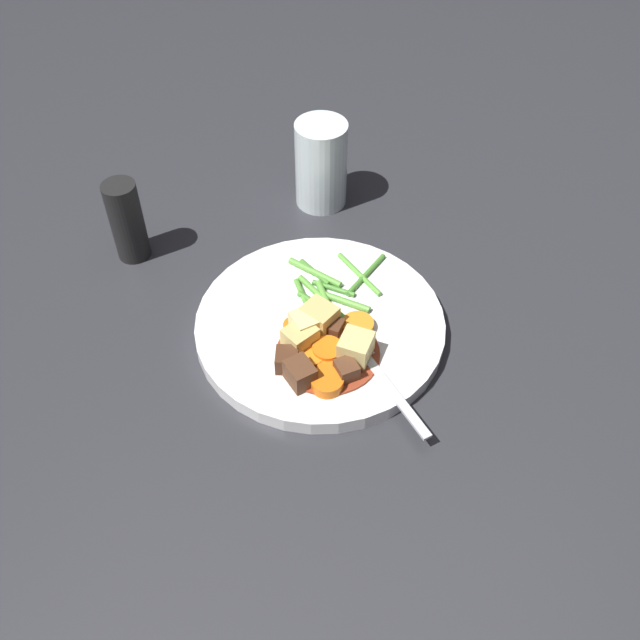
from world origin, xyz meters
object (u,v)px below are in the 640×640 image
(carrot_slice_5, at_px, (311,357))
(meat_chunk_1, at_px, (300,374))
(dinner_plate, at_px, (320,325))
(carrot_slice_0, at_px, (361,340))
(carrot_slice_7, at_px, (327,382))
(potato_chunk_0, at_px, (317,318))
(potato_chunk_2, at_px, (307,325))
(potato_chunk_3, at_px, (300,338))
(meat_chunk_2, at_px, (347,370))
(carrot_slice_2, at_px, (324,339))
(fork, at_px, (377,371))
(carrot_slice_1, at_px, (328,351))
(carrot_slice_3, at_px, (358,325))
(pepper_mill, at_px, (127,221))
(meat_chunk_3, at_px, (330,327))
(carrot_slice_4, at_px, (329,371))
(meat_chunk_0, at_px, (287,360))
(carrot_slice_6, at_px, (296,327))
(potato_chunk_1, at_px, (356,348))
(water_glass, at_px, (321,164))

(carrot_slice_5, height_order, meat_chunk_1, meat_chunk_1)
(dinner_plate, distance_m, carrot_slice_0, 0.06)
(carrot_slice_7, distance_m, potato_chunk_0, 0.08)
(potato_chunk_2, xyz_separation_m, potato_chunk_3, (0.02, -0.01, -0.00))
(carrot_slice_0, bearing_deg, meat_chunk_2, -15.91)
(carrot_slice_0, bearing_deg, dinner_plate, -123.23)
(carrot_slice_2, xyz_separation_m, fork, (0.04, 0.06, -0.00))
(carrot_slice_1, height_order, carrot_slice_3, carrot_slice_1)
(carrot_slice_2, bearing_deg, pepper_mill, -120.56)
(meat_chunk_3, height_order, pepper_mill, pepper_mill)
(carrot_slice_7, bearing_deg, meat_chunk_1, -99.84)
(dinner_plate, relative_size, potato_chunk_2, 8.73)
(meat_chunk_2, bearing_deg, carrot_slice_7, -54.70)
(carrot_slice_4, height_order, pepper_mill, pepper_mill)
(carrot_slice_0, height_order, meat_chunk_0, meat_chunk_0)
(pepper_mill, bearing_deg, dinner_plate, 64.63)
(carrot_slice_3, distance_m, potato_chunk_0, 0.05)
(carrot_slice_6, height_order, potato_chunk_1, potato_chunk_1)
(carrot_slice_4, bearing_deg, meat_chunk_3, -178.56)
(meat_chunk_3, bearing_deg, meat_chunk_0, -40.62)
(carrot_slice_4, height_order, potato_chunk_2, potato_chunk_2)
(meat_chunk_1, bearing_deg, carrot_slice_5, 162.38)
(carrot_slice_0, distance_m, meat_chunk_3, 0.04)
(pepper_mill, bearing_deg, meat_chunk_3, 62.36)
(potato_chunk_1, relative_size, potato_chunk_2, 1.05)
(potato_chunk_3, relative_size, fork, 0.21)
(carrot_slice_5, xyz_separation_m, water_glass, (-0.30, -0.01, 0.04))
(fork, bearing_deg, water_glass, -165.75)
(carrot_slice_7, relative_size, potato_chunk_3, 1.04)
(dinner_plate, xyz_separation_m, pepper_mill, (-0.11, -0.24, 0.04))
(potato_chunk_2, height_order, fork, potato_chunk_2)
(meat_chunk_2, relative_size, pepper_mill, 0.21)
(carrot_slice_2, xyz_separation_m, carrot_slice_6, (-0.02, -0.03, -0.00))
(potato_chunk_3, bearing_deg, carrot_slice_0, 98.75)
(carrot_slice_5, distance_m, water_glass, 0.30)
(potato_chunk_2, bearing_deg, fork, 57.50)
(meat_chunk_0, xyz_separation_m, pepper_mill, (-0.18, -0.21, 0.02))
(potato_chunk_3, bearing_deg, carrot_slice_1, 71.18)
(meat_chunk_1, bearing_deg, carrot_slice_1, 144.47)
(meat_chunk_1, bearing_deg, pepper_mill, -131.68)
(carrot_slice_2, height_order, meat_chunk_2, meat_chunk_2)
(meat_chunk_0, bearing_deg, potato_chunk_3, 157.71)
(carrot_slice_6, relative_size, meat_chunk_0, 1.14)
(carrot_slice_7, bearing_deg, carrot_slice_2, -173.71)
(carrot_slice_5, xyz_separation_m, potato_chunk_2, (-0.04, -0.01, 0.01))
(carrot_slice_5, bearing_deg, potato_chunk_3, -145.31)
(meat_chunk_2, xyz_separation_m, pepper_mill, (-0.19, -0.27, 0.02))
(carrot_slice_2, distance_m, meat_chunk_0, 0.05)
(carrot_slice_1, height_order, carrot_slice_7, carrot_slice_1)
(potato_chunk_3, height_order, water_glass, water_glass)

